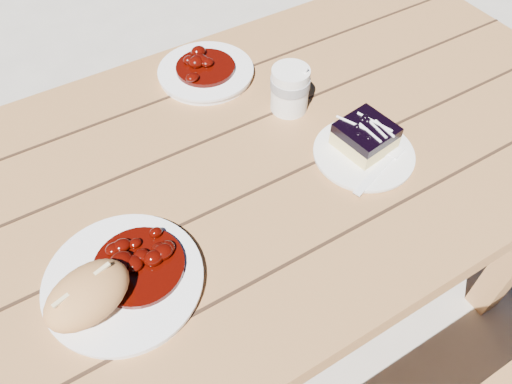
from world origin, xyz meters
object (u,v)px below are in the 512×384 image
picnic_table (158,251)px  second_plate (206,72)px  bread_roll (87,295)px  dessert_plate (363,154)px  blueberry_cake (365,136)px  main_plate (124,281)px  coffee_cup (290,90)px

picnic_table → second_plate: 0.41m
bread_roll → dessert_plate: bearing=4.4°
bread_roll → blueberry_cake: bread_roll is taller
picnic_table → dessert_plate: dessert_plate is taller
main_plate → bread_roll: bread_roll is taller
blueberry_cake → coffee_cup: bearing=99.5°
main_plate → coffee_cup: (0.45, 0.21, 0.04)m
picnic_table → dessert_plate: 0.46m
coffee_cup → second_plate: 0.22m
blueberry_cake → second_plate: blueberry_cake is taller
picnic_table → blueberry_cake: blueberry_cake is taller
picnic_table → second_plate: bearing=45.1°
picnic_table → main_plate: main_plate is taller
second_plate → picnic_table: bearing=-134.9°
picnic_table → main_plate: 0.24m
main_plate → blueberry_cake: blueberry_cake is taller
dessert_plate → blueberry_cake: (0.01, 0.02, 0.03)m
picnic_table → dessert_plate: (0.41, -0.11, 0.17)m
picnic_table → bread_roll: size_ratio=14.88×
blueberry_cake → second_plate: bearing=105.0°
dessert_plate → blueberry_cake: bearing=56.3°
dessert_plate → bread_roll: bearing=-175.6°
main_plate → bread_roll: (-0.05, -0.02, 0.04)m
main_plate → blueberry_cake: (0.51, 0.04, 0.03)m
coffee_cup → dessert_plate: bearing=-76.6°
bread_roll → main_plate: bearing=20.0°
bread_roll → second_plate: 0.59m
main_plate → second_plate: bearing=48.5°
blueberry_cake → coffee_cup: (-0.06, 0.18, 0.01)m
main_plate → dessert_plate: main_plate is taller
picnic_table → dessert_plate: bearing=-15.6°
bread_roll → blueberry_cake: bearing=5.8°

